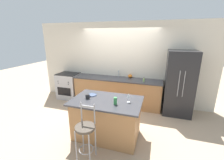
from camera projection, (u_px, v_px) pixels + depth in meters
ground_plane at (114, 108)px, 4.85m from camera, size 18.00×18.00×0.00m
wall_back at (120, 63)px, 5.10m from camera, size 6.00×0.07×2.70m
back_counter at (117, 91)px, 5.06m from camera, size 2.90×0.67×0.91m
sink_faucet at (119, 73)px, 5.07m from camera, size 0.02×0.13×0.22m
kitchen_island at (107, 118)px, 3.40m from camera, size 1.53×0.97×0.90m
refrigerator at (179, 83)px, 4.32m from camera, size 0.78×0.75×1.87m
oven_range at (69, 86)px, 5.58m from camera, size 0.74×0.65×0.93m
bar_stool_near at (86, 132)px, 2.71m from camera, size 0.37×0.37×1.09m
dinner_plate at (92, 95)px, 3.54m from camera, size 0.23×0.23×0.02m
wine_glass at (129, 96)px, 3.13m from camera, size 0.07×0.07×0.21m
coffee_mug at (88, 96)px, 3.34m from camera, size 0.12×0.09×0.10m
tumbler_cup at (115, 101)px, 3.05m from camera, size 0.07×0.07×0.15m
pumpkin_decoration at (130, 76)px, 4.98m from camera, size 0.14×0.14×0.13m
soap_bottle at (144, 80)px, 4.55m from camera, size 0.05×0.05×0.14m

